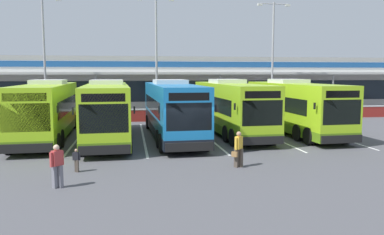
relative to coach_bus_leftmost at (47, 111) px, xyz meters
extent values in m
plane|color=#4C4C51|center=(8.17, -6.31, -1.79)|extent=(200.00, 200.00, 0.00)
cube|color=silver|center=(8.17, 20.69, 0.96)|extent=(70.00, 10.00, 5.50)
cube|color=#19232D|center=(8.17, 15.67, 0.51)|extent=(66.00, 0.08, 2.20)
cube|color=navy|center=(8.17, 15.66, 3.36)|extent=(68.00, 0.08, 0.60)
cube|color=beige|center=(8.17, 14.19, 2.41)|extent=(67.00, 3.00, 0.24)
cube|color=gray|center=(8.17, 20.69, 3.96)|extent=(70.00, 10.00, 0.50)
cylinder|color=#999999|center=(1.97, 12.99, 0.31)|extent=(0.20, 0.20, 4.20)
cylinder|color=#999999|center=(14.37, 12.99, 0.31)|extent=(0.20, 0.20, 4.20)
cylinder|color=#999999|center=(26.77, 12.99, 0.31)|extent=(0.20, 0.20, 4.20)
cube|color=maroon|center=(8.17, 8.19, -1.29)|extent=(60.00, 0.36, 1.00)
cube|color=#B2B2B2|center=(8.17, 8.19, -0.74)|extent=(60.00, 0.40, 0.10)
cube|color=#9ED11E|center=(0.00, -0.04, 0.12)|extent=(2.96, 12.08, 3.19)
cube|color=#598419|center=(0.00, -0.04, -1.19)|extent=(2.98, 12.10, 0.56)
cube|color=black|center=(-0.01, 0.36, 0.36)|extent=(2.91, 9.68, 0.96)
cube|color=black|center=(0.21, -5.98, 0.26)|extent=(2.31, 0.18, 1.40)
cube|color=black|center=(0.21, -5.99, 1.26)|extent=(2.05, 0.15, 0.40)
cube|color=silver|center=(-0.03, 0.96, 1.85)|extent=(2.15, 2.87, 0.28)
cube|color=black|center=(0.21, -6.09, -1.24)|extent=(2.45, 0.24, 0.44)
cube|color=black|center=(1.65, -5.58, 0.61)|extent=(0.08, 0.12, 0.36)
cylinder|color=black|center=(1.04, 4.60, -1.27)|extent=(0.36, 1.05, 1.04)
cylinder|color=black|center=(-1.35, 4.52, -1.27)|extent=(0.36, 1.05, 1.04)
cylinder|color=black|center=(1.31, -3.20, -1.27)|extent=(0.36, 1.05, 1.04)
cylinder|color=black|center=(-1.08, -3.28, -1.27)|extent=(0.36, 1.05, 1.04)
cylinder|color=black|center=(1.35, -4.59, -1.27)|extent=(0.36, 1.05, 1.04)
cylinder|color=black|center=(-1.03, -4.68, -1.27)|extent=(0.36, 1.05, 1.04)
cube|color=#9ED11E|center=(3.80, -1.03, 0.12)|extent=(2.96, 12.08, 3.19)
cube|color=#598419|center=(3.80, -1.03, -1.19)|extent=(2.98, 12.10, 0.56)
cube|color=black|center=(3.79, -0.63, 0.36)|extent=(2.91, 9.68, 0.96)
cube|color=black|center=(4.01, -6.98, 0.26)|extent=(2.31, 0.18, 1.40)
cube|color=black|center=(4.01, -6.99, 1.26)|extent=(2.05, 0.15, 0.40)
cube|color=silver|center=(3.77, -0.03, 1.85)|extent=(2.15, 2.87, 0.28)
cube|color=black|center=(4.01, -7.09, -1.24)|extent=(2.45, 0.24, 0.44)
cube|color=black|center=(5.45, -6.58, 0.61)|extent=(0.08, 0.12, 0.36)
cube|color=black|center=(2.54, -6.68, 0.61)|extent=(0.08, 0.12, 0.36)
cylinder|color=black|center=(4.84, 3.61, -1.27)|extent=(0.36, 1.05, 1.04)
cylinder|color=black|center=(2.45, 3.53, -1.27)|extent=(0.36, 1.05, 1.04)
cylinder|color=black|center=(5.11, -4.19, -1.27)|extent=(0.36, 1.05, 1.04)
cylinder|color=black|center=(2.72, -4.27, -1.27)|extent=(0.36, 1.05, 1.04)
cylinder|color=black|center=(5.16, -5.59, -1.27)|extent=(0.36, 1.05, 1.04)
cylinder|color=black|center=(2.77, -5.67, -1.27)|extent=(0.36, 1.05, 1.04)
cube|color=#1972B7|center=(7.93, -0.91, 0.12)|extent=(2.96, 12.08, 3.19)
cube|color=black|center=(7.93, -0.91, -1.19)|extent=(2.98, 12.10, 0.56)
cube|color=black|center=(7.92, -0.51, 0.36)|extent=(2.91, 9.68, 0.96)
cube|color=black|center=(8.14, -6.86, 0.26)|extent=(2.31, 0.18, 1.40)
cube|color=black|center=(8.14, -6.87, 1.26)|extent=(2.05, 0.15, 0.40)
cube|color=silver|center=(7.90, 0.09, 1.85)|extent=(2.15, 2.87, 0.28)
cube|color=black|center=(8.14, -6.97, -1.24)|extent=(2.45, 0.24, 0.44)
cube|color=black|center=(9.58, -6.46, 0.61)|extent=(0.08, 0.12, 0.36)
cube|color=black|center=(6.67, -6.56, 0.61)|extent=(0.08, 0.12, 0.36)
cylinder|color=black|center=(8.97, 3.73, -1.27)|extent=(0.36, 1.05, 1.04)
cylinder|color=black|center=(6.58, 3.65, -1.27)|extent=(0.36, 1.05, 1.04)
cylinder|color=black|center=(9.24, -4.07, -1.27)|extent=(0.36, 1.05, 1.04)
cylinder|color=black|center=(6.85, -4.15, -1.27)|extent=(0.36, 1.05, 1.04)
cylinder|color=black|center=(9.29, -5.47, -1.27)|extent=(0.36, 1.05, 1.04)
cylinder|color=black|center=(6.90, -5.55, -1.27)|extent=(0.36, 1.05, 1.04)
cube|color=#9ED11E|center=(12.14, 0.26, 0.12)|extent=(2.96, 12.08, 3.19)
cube|color=#598419|center=(12.14, 0.26, -1.19)|extent=(2.98, 12.10, 0.56)
cube|color=black|center=(12.13, 0.66, 0.36)|extent=(2.91, 9.68, 0.96)
cube|color=black|center=(12.35, -5.68, 0.26)|extent=(2.31, 0.18, 1.40)
cube|color=black|center=(12.35, -5.69, 1.26)|extent=(2.05, 0.15, 0.40)
cube|color=silver|center=(12.11, 1.26, 1.85)|extent=(2.15, 2.87, 0.28)
cube|color=black|center=(12.35, -5.79, -1.24)|extent=(2.45, 0.24, 0.44)
cube|color=black|center=(13.79, -5.28, 0.61)|extent=(0.08, 0.12, 0.36)
cube|color=black|center=(10.88, -5.38, 0.61)|extent=(0.08, 0.12, 0.36)
cylinder|color=black|center=(13.18, 4.90, -1.27)|extent=(0.36, 1.05, 1.04)
cylinder|color=black|center=(10.79, 4.82, -1.27)|extent=(0.36, 1.05, 1.04)
cylinder|color=black|center=(13.45, -2.89, -1.27)|extent=(0.36, 1.05, 1.04)
cylinder|color=black|center=(11.06, -2.98, -1.27)|extent=(0.36, 1.05, 1.04)
cylinder|color=black|center=(13.50, -4.29, -1.27)|extent=(0.36, 1.05, 1.04)
cylinder|color=black|center=(11.11, -4.38, -1.27)|extent=(0.36, 1.05, 1.04)
cube|color=#9ED11E|center=(16.64, -0.02, 0.12)|extent=(2.96, 12.08, 3.19)
cube|color=#598419|center=(16.64, -0.02, -1.19)|extent=(2.98, 12.10, 0.56)
cube|color=black|center=(16.63, 0.38, 0.36)|extent=(2.91, 9.68, 0.96)
cube|color=black|center=(16.85, -5.96, 0.26)|extent=(2.31, 0.18, 1.40)
cube|color=black|center=(16.85, -5.97, 1.26)|extent=(2.05, 0.15, 0.40)
cube|color=silver|center=(16.61, 0.98, 1.85)|extent=(2.15, 2.87, 0.28)
cube|color=black|center=(16.85, -6.07, -1.24)|extent=(2.45, 0.24, 0.44)
cube|color=black|center=(18.29, -5.56, 0.61)|extent=(0.08, 0.12, 0.36)
cube|color=black|center=(15.38, -5.66, 0.61)|extent=(0.08, 0.12, 0.36)
cylinder|color=black|center=(17.68, 4.62, -1.27)|extent=(0.36, 1.05, 1.04)
cylinder|color=black|center=(15.29, 4.54, -1.27)|extent=(0.36, 1.05, 1.04)
cylinder|color=black|center=(17.95, -3.17, -1.27)|extent=(0.36, 1.05, 1.04)
cylinder|color=black|center=(15.56, -3.25, -1.27)|extent=(0.36, 1.05, 1.04)
cylinder|color=black|center=(17.99, -4.57, -1.27)|extent=(0.36, 1.05, 1.04)
cylinder|color=black|center=(15.61, -4.65, -1.27)|extent=(0.36, 1.05, 1.04)
cube|color=silver|center=(-2.33, -0.31, -1.78)|extent=(0.14, 13.00, 0.01)
cube|color=silver|center=(1.87, -0.31, -1.78)|extent=(0.14, 13.00, 0.01)
cube|color=silver|center=(6.07, -0.31, -1.78)|extent=(0.14, 13.00, 0.01)
cube|color=silver|center=(10.27, -0.31, -1.78)|extent=(0.14, 13.00, 0.01)
cube|color=silver|center=(14.47, -0.31, -1.78)|extent=(0.14, 13.00, 0.01)
cube|color=silver|center=(18.67, -0.31, -1.78)|extent=(0.14, 13.00, 0.01)
cube|color=#4C4238|center=(9.93, -9.24, -1.37)|extent=(0.22, 0.23, 0.84)
cube|color=#4C4238|center=(10.13, -9.22, -1.37)|extent=(0.22, 0.23, 0.84)
cube|color=gold|center=(10.03, -9.23, -0.67)|extent=(0.40, 0.39, 0.56)
cube|color=gold|center=(9.86, -9.38, -0.69)|extent=(0.13, 0.13, 0.54)
cube|color=gold|center=(10.19, -9.09, -0.69)|extent=(0.13, 0.13, 0.54)
sphere|color=tan|center=(10.03, -9.23, -0.28)|extent=(0.22, 0.22, 0.22)
cube|color=olive|center=(9.80, -9.41, -1.16)|extent=(0.28, 0.29, 0.22)
cylinder|color=olive|center=(9.80, -9.41, -0.98)|extent=(0.02, 0.02, 0.16)
cube|color=#4C4238|center=(2.92, -8.93, -1.53)|extent=(0.11, 0.13, 0.52)
cube|color=#4C4238|center=(2.99, -9.03, -1.53)|extent=(0.11, 0.13, 0.52)
cube|color=black|center=(2.96, -8.98, -1.09)|extent=(0.24, 0.19, 0.35)
cube|color=black|center=(2.82, -8.94, -1.11)|extent=(0.07, 0.08, 0.33)
cube|color=black|center=(3.09, -9.02, -1.11)|extent=(0.07, 0.08, 0.33)
sphere|color=tan|center=(2.96, -8.98, -0.85)|extent=(0.14, 0.14, 0.14)
cube|color=slate|center=(2.47, -11.27, -1.37)|extent=(0.23, 0.23, 0.84)
cube|color=slate|center=(2.67, -11.24, -1.37)|extent=(0.23, 0.23, 0.84)
cube|color=#B23838|center=(2.57, -11.26, -0.67)|extent=(0.40, 0.39, 0.56)
cube|color=#B23838|center=(2.42, -11.41, -0.69)|extent=(0.13, 0.13, 0.54)
cube|color=#B23838|center=(2.73, -11.10, -0.69)|extent=(0.13, 0.13, 0.54)
sphere|color=#DBB293|center=(2.57, -11.26, -0.28)|extent=(0.22, 0.22, 0.22)
cylinder|color=#9E9EA3|center=(-2.32, 11.11, 3.71)|extent=(0.20, 0.20, 11.00)
cylinder|color=#9E9EA3|center=(7.66, 9.71, 3.71)|extent=(0.20, 0.20, 11.00)
cube|color=silver|center=(9.06, 9.71, 8.96)|extent=(0.44, 0.28, 0.20)
cylinder|color=#9E9EA3|center=(19.08, 10.78, 3.71)|extent=(0.20, 0.20, 11.00)
cylinder|color=#9E9EA3|center=(19.08, 10.78, 9.06)|extent=(2.80, 0.10, 0.10)
cube|color=silver|center=(17.68, 10.78, 8.96)|extent=(0.44, 0.28, 0.20)
cube|color=silver|center=(20.48, 10.78, 8.96)|extent=(0.44, 0.28, 0.20)
camera|label=1|loc=(5.29, -25.73, 2.42)|focal=36.19mm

